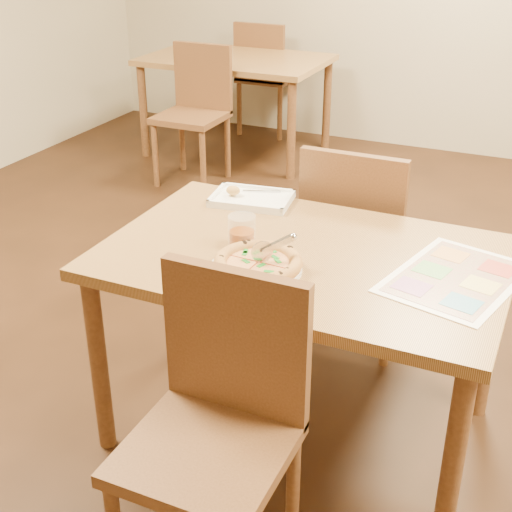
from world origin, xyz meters
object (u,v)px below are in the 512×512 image
at_px(bg_table, 236,69).
at_px(menu, 456,278).
at_px(bg_chair_far, 264,65).
at_px(dining_table, 303,276).
at_px(pizza_cutter, 273,246).
at_px(appetizer_tray, 250,199).
at_px(bg_chair_near, 197,97).
at_px(plate, 256,268).
at_px(chair_near, 222,396).
at_px(chair_far, 356,226).
at_px(glass_tumbler, 242,234).
at_px(pizza, 258,263).

xyz_separation_m(bg_table, menu, (2.08, -2.78, 0.09)).
bearing_deg(bg_chair_far, dining_table, 115.85).
height_order(pizza_cutter, appetizer_tray, pizza_cutter).
height_order(bg_chair_near, pizza_cutter, bg_chair_near).
relative_size(plate, pizza_cutter, 2.59).
bearing_deg(dining_table, pizza_cutter, -106.56).
bearing_deg(plate, bg_chair_far, 113.44).
relative_size(plate, menu, 0.61).
height_order(chair_near, chair_far, same).
bearing_deg(bg_chair_near, pizza_cutter, -56.54).
relative_size(chair_near, bg_table, 0.36).
height_order(appetizer_tray, glass_tumbler, glass_tumbler).
bearing_deg(bg_table, pizza, -63.03).
bearing_deg(chair_far, glass_tumbler, 73.16).
bearing_deg(appetizer_tray, dining_table, -43.34).
xyz_separation_m(chair_far, bg_chair_near, (-1.60, 1.60, 0.00)).
height_order(bg_chair_far, pizza_cutter, bg_chair_far).
xyz_separation_m(bg_table, bg_chair_near, (0.00, -0.60, -0.07)).
bearing_deg(bg_chair_far, appetizer_tray, 112.90).
height_order(dining_table, chair_far, chair_far).
bearing_deg(plate, chair_near, -77.86).
height_order(plate, pizza, pizza).
bearing_deg(dining_table, pizza, -114.62).
xyz_separation_m(dining_table, bg_chair_far, (-1.60, 3.30, -0.07)).
bearing_deg(plate, pizza, -17.25).
bearing_deg(menu, glass_tumbler, -173.58).
height_order(chair_far, plate, chair_far).
bearing_deg(bg_chair_near, chair_near, -60.26).
bearing_deg(dining_table, menu, 2.72).
xyz_separation_m(chair_far, pizza_cutter, (-0.05, -0.76, 0.23)).
distance_m(plate, glass_tumbler, 0.17).
bearing_deg(pizza, glass_tumbler, 132.17).
xyz_separation_m(glass_tumbler, menu, (0.68, 0.08, -0.05)).
relative_size(chair_near, plate, 1.65).
bearing_deg(pizza, plate, 162.75).
bearing_deg(bg_table, menu, -53.14).
height_order(plate, pizza_cutter, pizza_cutter).
xyz_separation_m(chair_near, pizza, (-0.08, 0.42, 0.18)).
distance_m(chair_near, pizza_cutter, 0.51).
relative_size(bg_table, bg_chair_near, 2.77).
xyz_separation_m(bg_chair_far, pizza_cutter, (1.55, -3.46, 0.23)).
xyz_separation_m(appetizer_tray, menu, (0.82, -0.30, -0.01)).
xyz_separation_m(pizza, pizza_cutter, (0.04, 0.03, 0.05)).
distance_m(bg_table, pizza_cutter, 3.34).
bearing_deg(appetizer_tray, plate, -63.41).
distance_m(chair_far, glass_tumbler, 0.71).
distance_m(pizza_cutter, menu, 0.56).
height_order(chair_near, pizza, chair_near).
bearing_deg(glass_tumbler, menu, 6.42).
bearing_deg(plate, appetizer_tray, 116.59).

